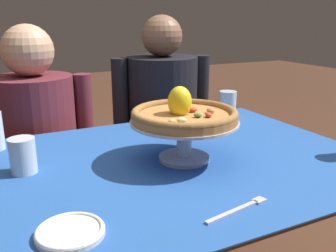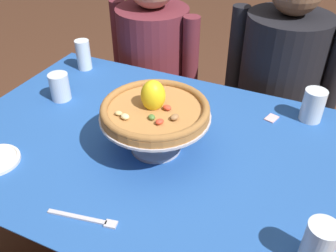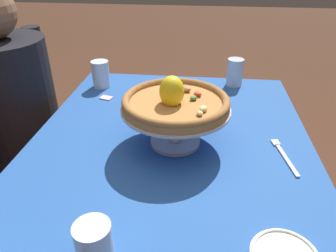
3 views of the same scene
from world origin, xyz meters
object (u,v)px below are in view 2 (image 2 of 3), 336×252
(water_glass_side_left, at_px, (60,88))
(diner_right, at_px, (276,98))
(pizza_stand, at_px, (155,125))
(water_glass_front_right, at_px, (318,247))
(dinner_fork, at_px, (86,219))
(sugar_packet, at_px, (272,118))
(pizza, at_px, (155,108))
(water_glass_back_right, at_px, (313,107))
(diner_left, at_px, (154,76))
(water_glass_back_left, at_px, (84,57))

(water_glass_side_left, xyz_separation_m, diner_right, (0.74, 0.61, -0.19))
(pizza_stand, height_order, water_glass_front_right, pizza_stand)
(pizza_stand, xyz_separation_m, dinner_fork, (-0.03, -0.34, -0.09))
(dinner_fork, bearing_deg, sugar_packet, 62.62)
(pizza, height_order, dinner_fork, pizza)
(pizza, bearing_deg, dinner_fork, -95.63)
(water_glass_back_right, xyz_separation_m, diner_left, (-0.81, 0.34, -0.22))
(pizza_stand, bearing_deg, pizza, 143.35)
(water_glass_back_left, xyz_separation_m, water_glass_back_right, (0.98, 0.00, -0.01))
(dinner_fork, bearing_deg, pizza_stand, 84.19)
(water_glass_back_right, height_order, diner_left, diner_left)
(sugar_packet, relative_size, diner_right, 0.04)
(water_glass_back_left, relative_size, diner_left, 0.12)
(water_glass_back_right, distance_m, sugar_packet, 0.15)
(pizza_stand, bearing_deg, sugar_packet, 46.20)
(water_glass_front_right, height_order, water_glass_side_left, water_glass_front_right)
(pizza_stand, distance_m, water_glass_back_left, 0.66)
(water_glass_front_right, bearing_deg, water_glass_back_left, 150.51)
(pizza, relative_size, water_glass_front_right, 2.69)
(water_glass_side_left, height_order, diner_right, diner_right)
(pizza, distance_m, water_glass_back_right, 0.59)
(diner_right, bearing_deg, diner_left, -179.06)
(sugar_packet, height_order, diner_left, diner_left)
(water_glass_back_right, relative_size, dinner_fork, 0.61)
(water_glass_front_right, bearing_deg, sugar_packet, 110.78)
(pizza_stand, xyz_separation_m, sugar_packet, (0.31, 0.32, -0.09))
(diner_right, bearing_deg, dinner_fork, -105.86)
(water_glass_front_right, height_order, water_glass_back_left, water_glass_back_left)
(water_glass_back_left, bearing_deg, dinner_fork, -54.81)
(pizza, distance_m, diner_right, 0.84)
(water_glass_front_right, bearing_deg, water_glass_side_left, 160.89)
(water_glass_side_left, distance_m, water_glass_back_right, 0.95)
(pizza_stand, bearing_deg, diner_right, 69.71)
(sugar_packet, bearing_deg, pizza_stand, -133.80)
(diner_left, xyz_separation_m, diner_right, (0.64, 0.01, 0.02))
(water_glass_front_right, bearing_deg, pizza, 156.61)
(water_glass_front_right, xyz_separation_m, sugar_packet, (-0.21, 0.55, -0.05))
(water_glass_back_left, relative_size, sugar_packet, 2.66)
(water_glass_front_right, relative_size, water_glass_back_right, 1.04)
(water_glass_back_left, xyz_separation_m, dinner_fork, (0.51, -0.72, -0.05))
(pizza, height_order, water_glass_back_left, pizza)
(pizza_stand, height_order, pizza, pizza)
(water_glass_side_left, relative_size, diner_left, 0.09)
(pizza, relative_size, diner_right, 0.28)
(water_glass_back_right, distance_m, diner_left, 0.90)
(diner_right, bearing_deg, water_glass_side_left, -140.62)
(diner_right, bearing_deg, pizza_stand, -110.29)
(pizza_stand, bearing_deg, water_glass_front_right, -23.36)
(pizza, distance_m, dinner_fork, 0.38)
(dinner_fork, height_order, diner_right, diner_right)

